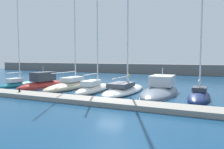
# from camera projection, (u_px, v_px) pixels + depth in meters

# --- Properties ---
(ground_plane) EXTENTS (120.00, 120.00, 0.00)m
(ground_plane) POSITION_uv_depth(u_px,v_px,m) (110.00, 99.00, 19.89)
(ground_plane) COLOR navy
(dock_pier) EXTENTS (37.73, 2.09, 0.39)m
(dock_pier) POSITION_uv_depth(u_px,v_px,m) (100.00, 102.00, 17.89)
(dock_pier) COLOR gray
(dock_pier) RESTS_ON ground_plane
(breakwater_seawall) EXTENTS (108.00, 3.23, 2.36)m
(breakwater_seawall) POSITION_uv_depth(u_px,v_px,m) (169.00, 69.00, 50.74)
(breakwater_seawall) COLOR slate
(breakwater_seawall) RESTS_ON ground_plane
(sailboat_teal_nearest) EXTENTS (2.01, 7.21, 15.34)m
(sailboat_teal_nearest) POSITION_uv_depth(u_px,v_px,m) (18.00, 83.00, 29.21)
(sailboat_teal_nearest) COLOR #19707F
(sailboat_teal_nearest) RESTS_ON ground_plane
(motorboat_red_second) EXTENTS (2.52, 8.03, 3.16)m
(motorboat_red_second) POSITION_uv_depth(u_px,v_px,m) (42.00, 84.00, 27.90)
(motorboat_red_second) COLOR #B72D28
(motorboat_red_second) RESTS_ON ground_plane
(sailboat_sand_third) EXTENTS (2.94, 10.23, 15.59)m
(sailboat_sand_third) POSITION_uv_depth(u_px,v_px,m) (72.00, 85.00, 27.13)
(sailboat_sand_third) COLOR beige
(sailboat_sand_third) RESTS_ON ground_plane
(sailboat_ivory_fourth) EXTENTS (2.11, 7.66, 12.12)m
(sailboat_ivory_fourth) POSITION_uv_depth(u_px,v_px,m) (94.00, 88.00, 24.38)
(sailboat_ivory_fourth) COLOR silver
(sailboat_ivory_fourth) RESTS_ON ground_plane
(sailboat_white_fifth) EXTENTS (3.44, 9.35, 17.03)m
(sailboat_white_fifth) POSITION_uv_depth(u_px,v_px,m) (124.00, 89.00, 23.80)
(sailboat_white_fifth) COLOR white
(sailboat_white_fifth) RESTS_ON ground_plane
(motorboat_slate_sixth) EXTENTS (3.47, 10.59, 3.13)m
(motorboat_slate_sixth) POSITION_uv_depth(u_px,v_px,m) (160.00, 90.00, 23.14)
(motorboat_slate_sixth) COLOR slate
(motorboat_slate_sixth) RESTS_ON ground_plane
(sailboat_navy_seventh) EXTENTS (2.30, 6.45, 12.94)m
(sailboat_navy_seventh) POSITION_uv_depth(u_px,v_px,m) (199.00, 96.00, 19.90)
(sailboat_navy_seventh) COLOR navy
(sailboat_navy_seventh) RESTS_ON ground_plane
(mooring_buoy_yellow) EXTENTS (0.68, 0.68, 0.68)m
(mooring_buoy_yellow) POSITION_uv_depth(u_px,v_px,m) (129.00, 76.00, 46.44)
(mooring_buoy_yellow) COLOR yellow
(mooring_buoy_yellow) RESTS_ON ground_plane
(dock_bollard) EXTENTS (0.20, 0.20, 0.44)m
(dock_bollard) POSITION_uv_depth(u_px,v_px,m) (19.00, 90.00, 21.61)
(dock_bollard) COLOR black
(dock_bollard) RESTS_ON dock_pier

